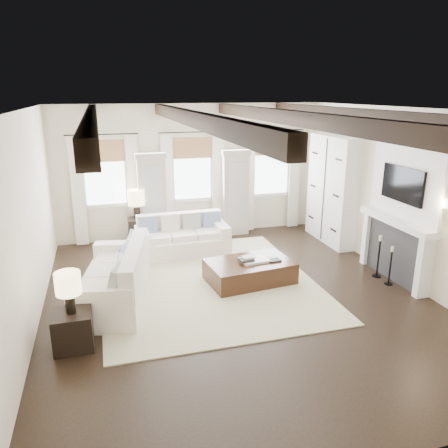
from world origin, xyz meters
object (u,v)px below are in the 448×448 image
object	(u,v)px
sofa_left	(117,279)
side_table_back	(138,232)
ottoman	(250,272)
side_table_front	(73,330)
sofa_back	(182,238)

from	to	relation	value
sofa_left	side_table_back	xyz separation A→B (m)	(0.61, 2.79, -0.08)
ottoman	side_table_front	bearing A→B (deg)	-162.21
sofa_left	side_table_front	world-z (taller)	sofa_left
sofa_back	side_table_front	size ratio (longest dim) A/B	3.78
sofa_left	side_table_back	bearing A→B (deg)	77.77
sofa_left	side_table_back	distance (m)	2.86
sofa_back	ottoman	size ratio (longest dim) A/B	1.29
sofa_left	side_table_back	world-z (taller)	sofa_left
side_table_front	ottoman	bearing A→B (deg)	24.40
sofa_back	side_table_front	world-z (taller)	sofa_back
sofa_back	ottoman	xyz separation A→B (m)	(0.94, -1.87, -0.14)
ottoman	side_table_front	size ratio (longest dim) A/B	2.93
ottoman	side_table_front	world-z (taller)	side_table_front
sofa_back	side_table_front	xyz separation A→B (m)	(-2.17, -3.28, -0.08)
sofa_left	side_table_back	size ratio (longest dim) A/B	3.76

